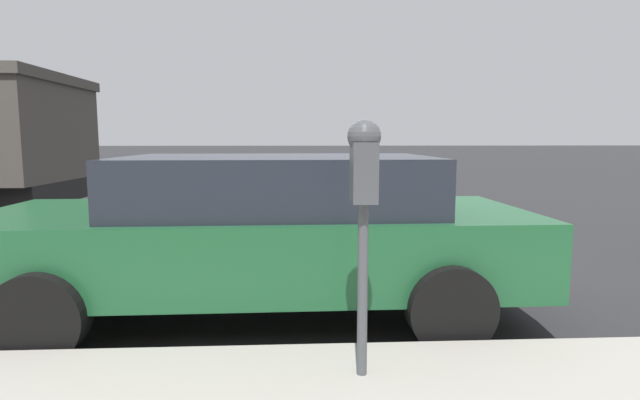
% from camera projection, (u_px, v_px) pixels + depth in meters
% --- Properties ---
extents(ground_plane, '(220.00, 220.00, 0.00)m').
position_uv_depth(ground_plane, '(316.00, 276.00, 5.58)').
color(ground_plane, '#2B2B2D').
extents(parking_meter, '(0.21, 0.19, 1.49)m').
position_uv_depth(parking_meter, '(364.00, 182.00, 2.81)').
color(parking_meter, '#4C5156').
rests_on(parking_meter, sidewalk).
extents(car_green, '(2.06, 4.64, 1.39)m').
position_uv_depth(car_green, '(263.00, 230.00, 4.34)').
color(car_green, '#1E5B33').
rests_on(car_green, ground_plane).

